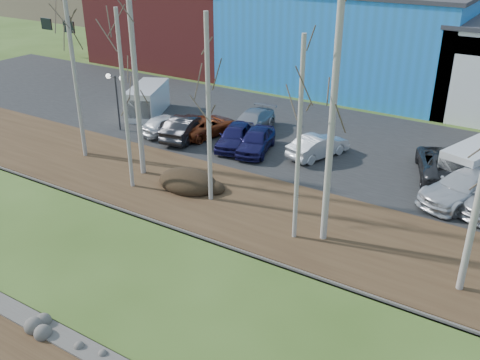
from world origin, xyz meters
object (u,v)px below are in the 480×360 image
Objects in this scene: car_8 at (235,136)px; car_1 at (186,127)px; car_4 at (256,141)px; street_lamp at (116,87)px; car_3 at (251,122)px; car_5 at (318,146)px; van_grey at (147,101)px; van_white at (474,163)px; car_2 at (207,126)px; car_6 at (443,164)px; car_0 at (167,124)px; car_7 at (466,187)px.

car_1 is at bearing 171.29° from car_8.
street_lamp is at bearing 174.35° from car_4.
car_4 is at bearing 5.08° from street_lamp.
car_3 reaches higher than car_5.
car_1 reaches higher than car_4.
car_8 is (0.56, -2.88, 0.03)m from car_3.
van_white is at bearing -21.77° from van_grey.
car_2 is 0.88× the size of van_grey.
car_2 is 3.01m from car_3.
car_0 is at bearing -10.39° from car_6.
car_1 is 5.10m from car_4.
car_5 is 0.76× the size of car_6.
van_grey is (-8.48, -0.92, 0.36)m from car_3.
van_white is at bearing -161.70° from car_2.
car_8 is (5.21, 0.39, 0.06)m from car_0.
car_4 is at bearing -153.44° from car_7.
car_7 is (19.08, 0.28, 0.13)m from car_0.
car_3 is at bearing -162.66° from van_white.
car_6 is at bearing -2.13° from car_4.
car_0 is 0.72× the size of car_6.
car_6 is (17.35, 2.81, 0.09)m from car_0.
car_0 is 0.80× the size of van_white.
car_2 is 16.57m from van_white.
car_3 is 14.23m from van_white.
car_3 is 1.15× the size of car_5.
car_5 is 7.12m from car_6.
car_3 reaches higher than car_2.
car_8 is (8.40, 1.63, -2.31)m from street_lamp.
car_8 is at bearing -8.32° from car_6.
van_grey is (-10.56, 1.96, 0.33)m from car_4.
car_0 is at bearing 169.33° from car_8.
car_4 is (4.30, -0.85, 0.09)m from car_2.
car_5 is 0.76× the size of car_7.
car_2 is (2.43, 1.25, -0.03)m from car_0.
car_4 is 0.78× the size of car_6.
car_7 is (17.44, 0.28, 0.03)m from car_1.
car_1 is 15.96m from car_6.
car_8 is at bearing 33.19° from car_5.
van_white is (14.23, -0.11, 0.30)m from car_3.
car_1 is 1.12× the size of car_5.
car_4 is (9.91, 1.63, -2.31)m from street_lamp.
car_1 is at bearing -47.07° from van_grey.
car_3 is at bearing 25.64° from street_lamp.
car_0 is 10.45m from car_5.
car_6 is (7.04, 1.10, 0.08)m from car_5.
car_6 is 12.38m from car_8.
car_0 is at bearing -152.72° from van_white.
street_lamp is at bearing 35.47° from car_2.
van_grey reaches higher than car_1.
car_8 is at bearing -153.38° from car_7.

